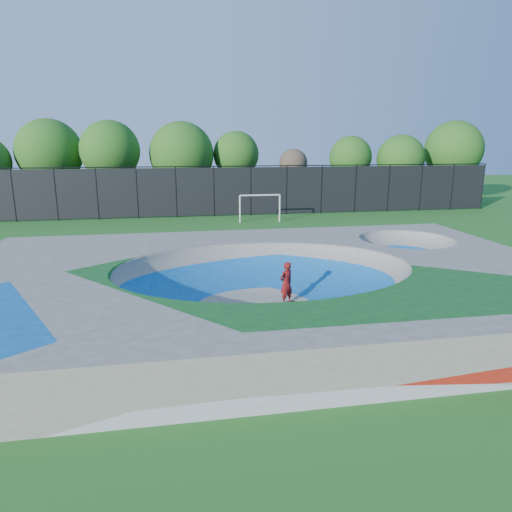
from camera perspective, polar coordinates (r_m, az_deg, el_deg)
The scene contains 7 objects.
ground at distance 17.11m, azimuth 0.95°, elevation -6.02°, with size 120.00×120.00×0.00m, color #1D5A19.
skate_deck at distance 16.87m, azimuth 0.96°, elevation -3.63°, with size 22.00×14.00×1.50m, color gray.
skater at distance 16.88m, azimuth 3.80°, elevation -3.43°, with size 0.59×0.39×1.63m, color red.
skateboard at distance 17.13m, azimuth 3.75°, elevation -5.95°, with size 0.78×0.22×0.05m, color black.
soccer_goal at distance 34.31m, azimuth 0.50°, elevation 6.65°, with size 3.16×0.12×2.08m.
fence at distance 37.10m, azimuth -5.29°, elevation 8.16°, with size 48.09×0.09×4.04m.
treeline at distance 41.79m, azimuth -6.29°, elevation 12.55°, with size 52.73×6.85×7.93m.
Camera 1 is at (-3.08, -15.77, 5.88)m, focal length 32.00 mm.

